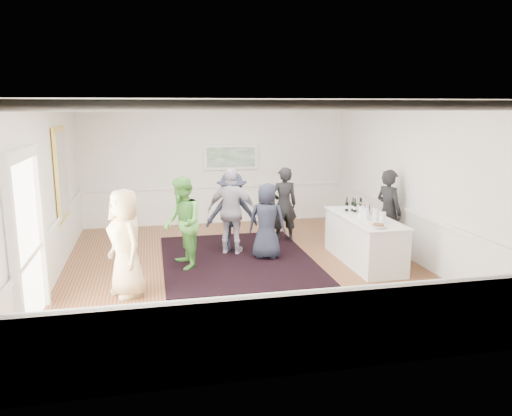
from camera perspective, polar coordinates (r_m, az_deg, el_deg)
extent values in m
plane|color=brown|center=(9.83, -1.35, -6.91)|extent=(8.00, 8.00, 0.00)
cube|color=white|center=(9.32, -1.45, 12.09)|extent=(7.00, 8.00, 0.02)
cube|color=white|center=(9.45, -22.74, 1.42)|extent=(0.02, 8.00, 3.20)
cube|color=white|center=(10.66, 17.44, 2.87)|extent=(0.02, 8.00, 3.20)
cube|color=white|center=(13.36, -4.63, 5.04)|extent=(7.00, 0.02, 3.20)
cube|color=white|center=(5.65, 6.26, -4.12)|extent=(7.00, 0.02, 3.20)
cube|color=yellow|center=(10.68, -21.36, 3.70)|extent=(0.04, 1.25, 1.85)
cube|color=white|center=(10.67, -21.24, 3.71)|extent=(0.01, 1.05, 1.65)
cube|color=white|center=(6.93, -25.88, -5.73)|extent=(0.10, 0.14, 2.40)
cube|color=white|center=(8.47, -23.35, -2.48)|extent=(0.10, 0.14, 2.40)
cube|color=white|center=(7.48, -25.31, 5.56)|extent=(0.10, 1.78, 0.16)
cube|color=white|center=(7.70, -24.74, -3.95)|extent=(0.02, 1.50, 2.40)
cube|color=white|center=(13.35, -2.90, 5.84)|extent=(1.44, 0.05, 0.66)
cube|color=#296F38|center=(13.32, -2.88, 5.82)|extent=(1.30, 0.01, 0.52)
cube|color=black|center=(10.41, -2.18, -5.79)|extent=(3.06, 4.00, 0.02)
cube|color=white|center=(10.31, 12.22, -3.61)|extent=(0.82, 2.26, 0.93)
cube|color=white|center=(10.20, 12.34, -1.07)|extent=(0.88, 2.32, 0.02)
imported|color=black|center=(10.96, 14.91, -0.43)|extent=(0.62, 0.77, 1.82)
imported|color=#CCB47F|center=(8.50, -14.67, -3.90)|extent=(0.90, 1.05, 1.81)
imported|color=#51A843|center=(9.74, -8.40, -1.72)|extent=(0.80, 0.96, 1.80)
imported|color=#B5B0C5|center=(10.58, -2.74, -0.37)|extent=(1.17, 0.88, 1.85)
imported|color=#1F2334|center=(10.79, -2.77, -0.48)|extent=(1.16, 0.72, 1.73)
imported|color=black|center=(11.57, 3.19, 0.39)|extent=(0.64, 0.43, 1.75)
imported|color=#1F2334|center=(10.28, 1.25, -1.50)|extent=(0.90, 0.75, 1.58)
cylinder|color=#58A239|center=(9.90, 12.46, -0.68)|extent=(0.12, 0.12, 0.24)
cylinder|color=#CA3B5E|center=(9.93, 13.50, -0.69)|extent=(0.12, 0.12, 0.24)
cylinder|color=#82B841|center=(10.07, 12.00, -0.45)|extent=(0.12, 0.12, 0.24)
cylinder|color=beige|center=(9.67, 14.27, -1.06)|extent=(0.12, 0.12, 0.24)
cylinder|color=silver|center=(10.42, 12.25, -0.09)|extent=(0.26, 0.26, 0.25)
imported|color=white|center=(9.34, 13.80, -2.01)|extent=(0.29, 0.29, 0.07)
cylinder|color=#955F3B|center=(9.34, 13.81, -1.89)|extent=(0.19, 0.19, 0.04)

